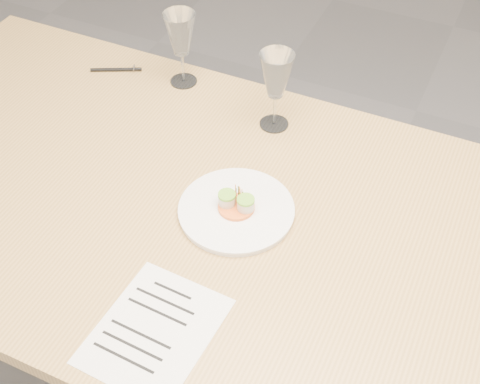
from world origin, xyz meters
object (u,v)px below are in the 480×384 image
at_px(dinner_plate, 236,210).
at_px(wine_glass_0, 180,35).
at_px(recipe_sheet, 154,331).
at_px(ballpoint_pen, 116,70).
at_px(wine_glass_1, 276,77).
at_px(dining_table, 301,262).

distance_m(dinner_plate, wine_glass_0, 0.55).
height_order(recipe_sheet, ballpoint_pen, ballpoint_pen).
bearing_deg(dinner_plate, wine_glass_0, 131.46).
relative_size(recipe_sheet, wine_glass_1, 1.32).
relative_size(dining_table, recipe_sheet, 8.37).
relative_size(dinner_plate, ballpoint_pen, 1.97).
bearing_deg(dining_table, wine_glass_1, 121.77).
distance_m(dinner_plate, wine_glass_1, 0.36).
xyz_separation_m(dinner_plate, ballpoint_pen, (-0.55, 0.36, -0.01)).
xyz_separation_m(dinner_plate, wine_glass_0, (-0.35, 0.40, 0.14)).
height_order(dinner_plate, recipe_sheet, dinner_plate).
distance_m(ballpoint_pen, wine_glass_1, 0.53).
bearing_deg(wine_glass_1, ballpoint_pen, 176.48).
bearing_deg(dining_table, wine_glass_0, 141.40).
bearing_deg(wine_glass_1, dining_table, -58.23).
xyz_separation_m(dinner_plate, recipe_sheet, (-0.01, -0.35, -0.01)).
distance_m(dining_table, wine_glass_1, 0.47).
relative_size(dinner_plate, recipe_sheet, 0.93).
xyz_separation_m(dinner_plate, wine_glass_1, (-0.05, 0.33, 0.14)).
distance_m(dinner_plate, recipe_sheet, 0.36).
bearing_deg(wine_glass_1, wine_glass_0, 167.60).
height_order(dining_table, ballpoint_pen, ballpoint_pen).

